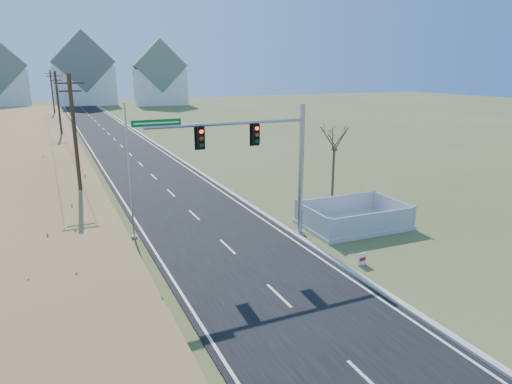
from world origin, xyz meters
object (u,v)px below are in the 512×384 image
Objects in this scene: traffic_signal_mast at (271,160)px; bare_tree at (335,136)px; open_sign at (362,259)px; flagpole at (131,187)px; fence_enclosure at (353,222)px.

traffic_signal_mast is 1.62× the size of bare_tree.
flagpole is (-9.48, 8.40, 2.71)m from open_sign.
flagpole is at bearing 132.66° from open_sign.
traffic_signal_mast reaches higher than bare_tree.
fence_enclosure is 0.83× the size of flagpole.
flagpole is at bearing -172.85° from bare_tree.
open_sign is at bearing -62.34° from traffic_signal_mast.
traffic_signal_mast is at bearing -178.56° from fence_enclosure.
bare_tree is at bearing 57.69° from open_sign.
bare_tree is (2.02, 5.31, 4.40)m from fence_enclosure.
flagpole is (-12.56, 3.48, 2.75)m from fence_enclosure.
fence_enclosure is (5.65, -0.02, -4.29)m from traffic_signal_mast.
bare_tree is at bearing 70.84° from fence_enclosure.
fence_enclosure is at bearing 52.13° from open_sign.
flagpole is 14.79m from bare_tree.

